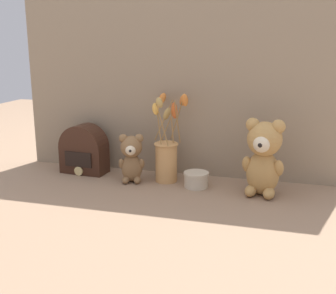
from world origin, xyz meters
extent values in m
plane|color=#8E7056|center=(0.00, 0.00, 0.00)|extent=(4.00, 4.00, 0.00)
cube|color=gray|center=(0.00, 0.17, 0.38)|extent=(1.32, 0.02, 0.77)
ellipsoid|color=tan|center=(0.35, 0.00, 0.08)|extent=(0.13, 0.11, 0.16)
sphere|color=tan|center=(0.35, 0.00, 0.20)|extent=(0.12, 0.12, 0.12)
sphere|color=beige|center=(0.35, -0.05, 0.19)|extent=(0.06, 0.06, 0.06)
sphere|color=black|center=(0.34, -0.07, 0.20)|extent=(0.02, 0.02, 0.02)
sphere|color=tan|center=(0.40, -0.01, 0.25)|extent=(0.05, 0.05, 0.05)
sphere|color=tan|center=(0.31, 0.01, 0.25)|extent=(0.05, 0.05, 0.05)
ellipsoid|color=tan|center=(0.41, -0.02, 0.11)|extent=(0.04, 0.06, 0.07)
ellipsoid|color=tan|center=(0.30, 0.00, 0.11)|extent=(0.04, 0.06, 0.07)
ellipsoid|color=tan|center=(0.38, -0.04, 0.02)|extent=(0.05, 0.07, 0.04)
ellipsoid|color=tan|center=(0.32, -0.03, 0.02)|extent=(0.05, 0.07, 0.04)
ellipsoid|color=olive|center=(-0.14, 0.01, 0.05)|extent=(0.09, 0.08, 0.11)
sphere|color=olive|center=(-0.14, 0.01, 0.14)|extent=(0.08, 0.08, 0.08)
sphere|color=beige|center=(-0.13, -0.02, 0.13)|extent=(0.04, 0.04, 0.04)
sphere|color=black|center=(-0.13, -0.04, 0.14)|extent=(0.01, 0.01, 0.01)
sphere|color=olive|center=(-0.11, 0.02, 0.17)|extent=(0.03, 0.03, 0.03)
sphere|color=olive|center=(-0.17, 0.00, 0.17)|extent=(0.03, 0.03, 0.03)
ellipsoid|color=olive|center=(-0.10, 0.01, 0.07)|extent=(0.03, 0.04, 0.05)
ellipsoid|color=olive|center=(-0.18, -0.01, 0.07)|extent=(0.03, 0.04, 0.05)
ellipsoid|color=olive|center=(-0.11, -0.01, 0.01)|extent=(0.04, 0.05, 0.03)
ellipsoid|color=olive|center=(-0.16, -0.02, 0.01)|extent=(0.04, 0.05, 0.03)
cylinder|color=tan|center=(-0.02, 0.05, 0.08)|extent=(0.08, 0.08, 0.15)
torus|color=tan|center=(-0.02, 0.05, 0.15)|extent=(0.09, 0.09, 0.01)
cylinder|color=#9E7542|center=(-0.02, 0.09, 0.20)|extent=(0.05, 0.01, 0.10)
ellipsoid|color=tan|center=(-0.03, 0.11, 0.26)|extent=(0.05, 0.03, 0.06)
cylinder|color=#9E7542|center=(0.01, 0.09, 0.23)|extent=(0.06, 0.04, 0.16)
ellipsoid|color=orange|center=(0.03, 0.12, 0.31)|extent=(0.05, 0.05, 0.06)
cylinder|color=#9E7542|center=(0.01, 0.04, 0.22)|extent=(0.01, 0.02, 0.13)
ellipsoid|color=#C65B28|center=(0.02, 0.04, 0.28)|extent=(0.03, 0.04, 0.07)
cylinder|color=#9E7542|center=(-0.04, 0.10, 0.23)|extent=(0.07, 0.04, 0.16)
ellipsoid|color=orange|center=(-0.05, 0.13, 0.31)|extent=(0.05, 0.04, 0.06)
cylinder|color=#9E7542|center=(-0.04, 0.03, 0.22)|extent=(0.03, 0.03, 0.14)
ellipsoid|color=gold|center=(-0.05, 0.02, 0.29)|extent=(0.04, 0.04, 0.05)
cylinder|color=#9E7542|center=(0.03, 0.04, 0.24)|extent=(0.01, 0.06, 0.17)
ellipsoid|color=orange|center=(0.06, 0.04, 0.32)|extent=(0.03, 0.04, 0.05)
cylinder|color=#9E7542|center=(-0.02, 0.01, 0.24)|extent=(0.05, 0.01, 0.16)
ellipsoid|color=tan|center=(-0.02, -0.01, 0.32)|extent=(0.04, 0.03, 0.04)
cube|color=#381E14|center=(-0.37, 0.07, 0.05)|extent=(0.19, 0.11, 0.11)
cylinder|color=#381E14|center=(-0.37, 0.07, 0.11)|extent=(0.19, 0.11, 0.19)
cube|color=black|center=(-0.38, 0.02, 0.07)|extent=(0.12, 0.02, 0.06)
cylinder|color=#D6BC7A|center=(-0.38, 0.02, 0.02)|extent=(0.04, 0.01, 0.04)
cylinder|color=beige|center=(0.11, 0.01, 0.02)|extent=(0.09, 0.09, 0.05)
cylinder|color=beige|center=(0.11, 0.01, 0.05)|extent=(0.09, 0.09, 0.01)
camera|label=1|loc=(0.41, -1.45, 0.53)|focal=45.00mm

